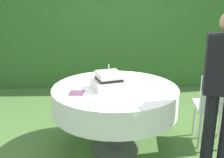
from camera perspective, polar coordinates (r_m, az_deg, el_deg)
ground_plane at (r=3.27m, az=0.61°, el=-14.53°), size 20.00×20.00×0.00m
foliage_hedge at (r=5.30m, az=-0.53°, el=13.45°), size 6.44×0.54×2.77m
cake_table at (r=2.99m, az=0.65°, el=-4.23°), size 1.38×1.38×0.76m
wedding_cake at (r=2.87m, az=-0.64°, el=-0.47°), size 0.42×0.42×0.27m
serving_plate_near at (r=2.41m, az=2.40°, el=-5.94°), size 0.10×0.10×0.01m
serving_plate_far at (r=2.53m, az=-2.82°, el=-4.76°), size 0.10×0.10×0.01m
napkin_stack at (r=2.78m, az=-7.51°, el=-2.93°), size 0.16×0.16×0.01m
garden_chair at (r=3.31m, az=21.05°, el=-4.85°), size 0.45×0.45×0.89m
standing_person at (r=2.67m, az=22.62°, el=-1.31°), size 0.40×0.30×1.60m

